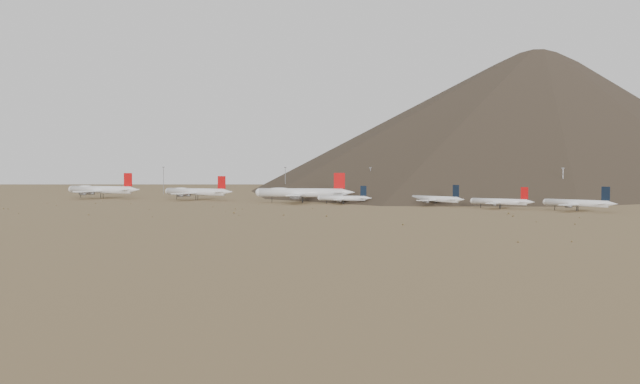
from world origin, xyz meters
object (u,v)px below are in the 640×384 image
at_px(widebody_centre, 196,192).
at_px(narrowbody_a, 344,198).
at_px(widebody_west, 101,190).
at_px(control_tower, 362,192).
at_px(narrowbody_b, 436,199).
at_px(widebody_east, 301,193).

height_order(widebody_centre, narrowbody_a, widebody_centre).
relative_size(widebody_west, control_tower, 5.89).
distance_m(widebody_centre, narrowbody_b, 194.07).
bearing_deg(narrowbody_a, widebody_west, 170.53).
bearing_deg(widebody_west, narrowbody_a, -1.97).
bearing_deg(narrowbody_b, widebody_west, -156.53).
bearing_deg(control_tower, widebody_east, -96.40).
bearing_deg(widebody_centre, narrowbody_b, 1.24).
bearing_deg(widebody_centre, widebody_west, -171.34).
distance_m(widebody_west, control_tower, 215.48).
bearing_deg(narrowbody_b, narrowbody_a, -153.44).
height_order(widebody_east, control_tower, widebody_east).
height_order(widebody_west, narrowbody_a, widebody_west).
distance_m(widebody_centre, control_tower, 136.64).
bearing_deg(widebody_centre, control_tower, 39.93).
xyz_separation_m(widebody_west, control_tower, (190.49, 100.71, -1.92)).
height_order(widebody_west, widebody_centre, widebody_west).
bearing_deg(control_tower, widebody_centre, -140.08).
bearing_deg(widebody_west, narrowbody_b, -1.03).
relative_size(widebody_west, widebody_east, 1.00).
bearing_deg(widebody_east, widebody_west, 164.96).
xyz_separation_m(narrowbody_b, control_tower, (-89.21, 83.51, 0.62)).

